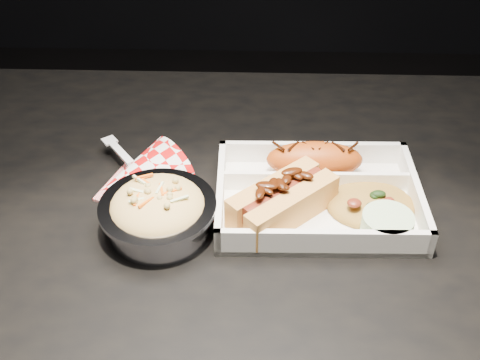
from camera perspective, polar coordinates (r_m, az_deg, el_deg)
name	(u,v)px	position (r m, az deg, el deg)	size (l,w,h in m)	color
dining_table	(247,283)	(0.79, 0.69, -9.72)	(1.20, 0.80, 0.75)	black
food_tray	(317,199)	(0.76, 7.30, -1.81)	(0.25, 0.18, 0.04)	white
fried_pastry	(314,160)	(0.79, 7.07, 1.93)	(0.13, 0.05, 0.05)	#B94A12
hotdog	(283,199)	(0.72, 4.08, -1.79)	(0.14, 0.13, 0.06)	#E49F4D
fried_rice_mound	(372,198)	(0.76, 12.36, -1.64)	(0.11, 0.09, 0.03)	#B08033
cupcake_liner	(387,226)	(0.72, 13.75, -4.26)	(0.06, 0.06, 0.03)	#BBDBA6
foil_coleslaw_cup	(158,211)	(0.72, -7.78, -2.92)	(0.14, 0.14, 0.07)	silver
napkin_fork	(140,175)	(0.79, -9.44, 0.45)	(0.15, 0.16, 0.10)	red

